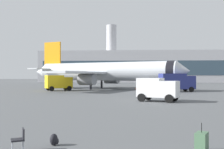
{
  "coord_description": "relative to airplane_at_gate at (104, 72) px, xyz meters",
  "views": [
    {
      "loc": [
        0.5,
        -4.94,
        2.9
      ],
      "look_at": [
        -1.95,
        31.08,
        3.0
      ],
      "focal_mm": 43.9,
      "sensor_mm": 36.0,
      "label": 1
    }
  ],
  "objects": [
    {
      "name": "fuel_truck",
      "position": [
        13.64,
        -8.28,
        -1.88
      ],
      "size": [
        6.4,
        3.88,
        3.2
      ],
      "color": "navy",
      "rests_on": "ground"
    },
    {
      "name": "terminal_building",
      "position": [
        10.07,
        62.84,
        2.93
      ],
      "size": [
        84.94,
        20.87,
        24.92
      ],
      "color": "#B2B2B7",
      "rests_on": "ground"
    },
    {
      "name": "airplane_at_gate",
      "position": [
        0.0,
        0.0,
        0.0
      ],
      "size": [
        34.38,
        31.51,
        10.5
      ],
      "color": "silver",
      "rests_on": "ground"
    },
    {
      "name": "safety_cone_mid",
      "position": [
        6.8,
        1.93,
        -3.3
      ],
      "size": [
        0.44,
        0.44,
        0.72
      ],
      "color": "#F2590C",
      "rests_on": "ground"
    },
    {
      "name": "service_truck",
      "position": [
        -7.98,
        -6.12,
        -2.05
      ],
      "size": [
        5.24,
        4.38,
        2.9
      ],
      "color": "yellow",
      "rests_on": "ground"
    },
    {
      "name": "rolling_suitcase",
      "position": [
        8.28,
        -46.28,
        -3.27
      ],
      "size": [
        0.65,
        0.75,
        1.1
      ],
      "color": "#476B4C",
      "rests_on": "ground"
    },
    {
      "name": "safety_cone_near",
      "position": [
        9.06,
        -8.79,
        -3.35
      ],
      "size": [
        0.44,
        0.44,
        0.62
      ],
      "color": "#F2590C",
      "rests_on": "ground"
    },
    {
      "name": "traveller_backpack",
      "position": [
        2.44,
        -45.69,
        -3.42
      ],
      "size": [
        0.36,
        0.4,
        0.48
      ],
      "color": "black",
      "rests_on": "ground"
    },
    {
      "name": "cargo_van",
      "position": [
        8.56,
        -26.32,
        -2.21
      ],
      "size": [
        4.83,
        3.73,
        2.6
      ],
      "color": "white",
      "rests_on": "ground"
    },
    {
      "name": "gate_chair",
      "position": [
        1.37,
        -46.64,
        -3.16
      ],
      "size": [
        0.64,
        0.64,
        0.86
      ],
      "color": "black",
      "rests_on": "ground"
    }
  ]
}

